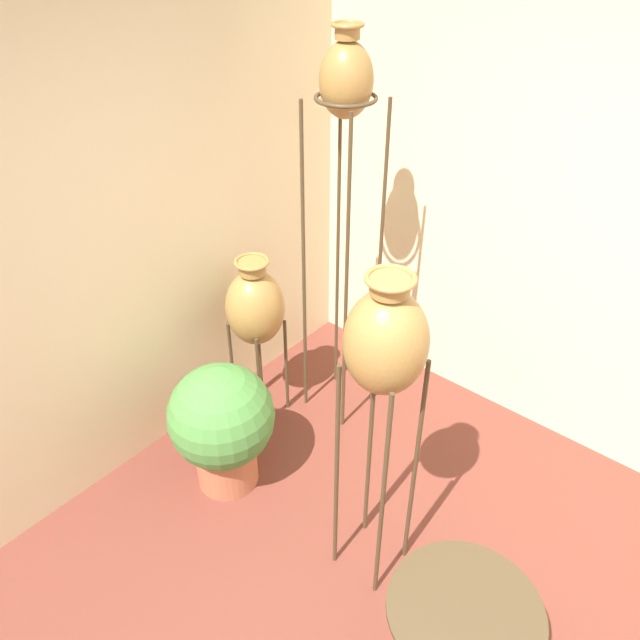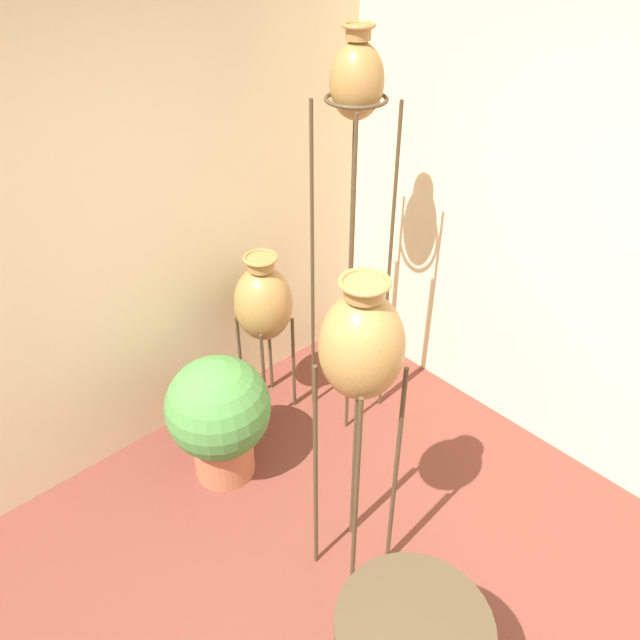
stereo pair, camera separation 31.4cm
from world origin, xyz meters
TOP-DOWN VIEW (x-y plane):
  - wall_back at (0.00, 2.16)m, footprint 8.26×0.06m
  - vase_stand_tall at (1.50, 1.52)m, footprint 0.32×0.32m
  - vase_stand_medium at (0.71, 0.69)m, footprint 0.32×0.32m
  - vase_stand_short at (1.13, 1.84)m, footprint 0.33×0.33m
  - potted_plant at (0.60, 1.59)m, footprint 0.56×0.56m

SIDE VIEW (x-z plane):
  - potted_plant at x=0.60m, z-range 0.05..0.80m
  - vase_stand_short at x=1.13m, z-range 0.23..1.30m
  - vase_stand_medium at x=0.71m, z-range 0.50..2.11m
  - wall_back at x=0.00m, z-range 0.00..2.70m
  - vase_stand_tall at x=1.50m, z-range 0.76..2.98m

